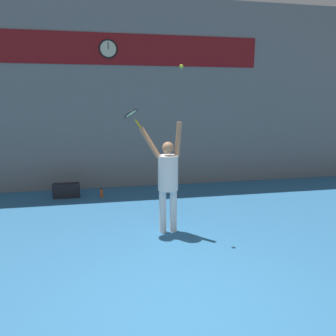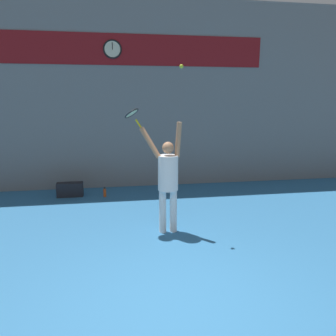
# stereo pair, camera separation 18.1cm
# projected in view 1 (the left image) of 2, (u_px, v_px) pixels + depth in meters

# --- Properties ---
(ground_plane) EXTENTS (18.00, 18.00, 0.00)m
(ground_plane) POSITION_uv_depth(u_px,v_px,m) (187.00, 319.00, 3.65)
(ground_plane) COLOR teal
(back_wall) EXTENTS (18.00, 0.10, 5.00)m
(back_wall) POSITION_uv_depth(u_px,v_px,m) (134.00, 96.00, 8.78)
(back_wall) COLOR slate
(back_wall) RESTS_ON ground_plane
(sponsor_banner) EXTENTS (6.79, 0.02, 0.78)m
(sponsor_banner) POSITION_uv_depth(u_px,v_px,m) (133.00, 50.00, 8.49)
(sponsor_banner) COLOR maroon
(scoreboard_clock) EXTENTS (0.48, 0.04, 0.48)m
(scoreboard_clock) POSITION_uv_depth(u_px,v_px,m) (108.00, 49.00, 8.35)
(scoreboard_clock) COLOR beige
(tennis_player) EXTENTS (0.76, 0.47, 2.02)m
(tennis_player) POSITION_uv_depth(u_px,v_px,m) (168.00, 177.00, 5.85)
(tennis_player) COLOR white
(tennis_player) RESTS_ON ground_plane
(tennis_racket) EXTENTS (0.36, 0.37, 0.36)m
(tennis_racket) POSITION_uv_depth(u_px,v_px,m) (132.00, 114.00, 5.81)
(tennis_racket) COLOR yellow
(tennis_ball) EXTENTS (0.07, 0.07, 0.07)m
(tennis_ball) POSITION_uv_depth(u_px,v_px,m) (181.00, 66.00, 5.44)
(tennis_ball) COLOR #CCDB2D
(water_bottle) EXTENTS (0.07, 0.07, 0.24)m
(water_bottle) POSITION_uv_depth(u_px,v_px,m) (102.00, 193.00, 8.16)
(water_bottle) COLOR #D84C19
(water_bottle) RESTS_ON ground_plane
(equipment_bag) EXTENTS (0.64, 0.24, 0.36)m
(equipment_bag) POSITION_uv_depth(u_px,v_px,m) (66.00, 190.00, 8.15)
(equipment_bag) COLOR black
(equipment_bag) RESTS_ON ground_plane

